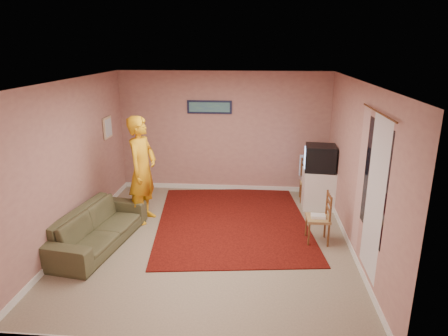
# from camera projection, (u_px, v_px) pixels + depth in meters

# --- Properties ---
(ground) EXTENTS (5.00, 5.00, 0.00)m
(ground) POSITION_uv_depth(u_px,v_px,m) (211.00, 241.00, 6.60)
(ground) COLOR gray
(ground) RESTS_ON ground
(wall_back) EXTENTS (4.50, 0.02, 2.60)m
(wall_back) POSITION_uv_depth(u_px,v_px,m) (224.00, 133.00, 8.60)
(wall_back) COLOR tan
(wall_back) RESTS_ON ground
(wall_front) EXTENTS (4.50, 0.02, 2.60)m
(wall_front) POSITION_uv_depth(u_px,v_px,m) (179.00, 241.00, 3.84)
(wall_front) COLOR tan
(wall_front) RESTS_ON ground
(wall_left) EXTENTS (0.02, 5.00, 2.60)m
(wall_left) POSITION_uv_depth(u_px,v_px,m) (71.00, 163.00, 6.40)
(wall_left) COLOR tan
(wall_left) RESTS_ON ground
(wall_right) EXTENTS (0.02, 5.00, 2.60)m
(wall_right) POSITION_uv_depth(u_px,v_px,m) (357.00, 170.00, 6.03)
(wall_right) COLOR tan
(wall_right) RESTS_ON ground
(ceiling) EXTENTS (4.50, 5.00, 0.02)m
(ceiling) POSITION_uv_depth(u_px,v_px,m) (209.00, 81.00, 5.83)
(ceiling) COLOR white
(ceiling) RESTS_ON wall_back
(baseboard_back) EXTENTS (4.50, 0.02, 0.10)m
(baseboard_back) POSITION_uv_depth(u_px,v_px,m) (224.00, 187.00, 8.96)
(baseboard_back) COLOR white
(baseboard_back) RESTS_ON ground
(baseboard_left) EXTENTS (0.02, 5.00, 0.10)m
(baseboard_left) POSITION_uv_depth(u_px,v_px,m) (80.00, 233.00, 6.77)
(baseboard_left) COLOR white
(baseboard_left) RESTS_ON ground
(baseboard_right) EXTENTS (0.02, 5.00, 0.10)m
(baseboard_right) POSITION_uv_depth(u_px,v_px,m) (349.00, 244.00, 6.40)
(baseboard_right) COLOR white
(baseboard_right) RESTS_ON ground
(window) EXTENTS (0.01, 1.10, 1.50)m
(window) POSITION_uv_depth(u_px,v_px,m) (374.00, 180.00, 5.13)
(window) COLOR black
(window) RESTS_ON wall_right
(curtain_sheer) EXTENTS (0.01, 0.75, 2.10)m
(curtain_sheer) POSITION_uv_depth(u_px,v_px,m) (375.00, 198.00, 5.05)
(curtain_sheer) COLOR silver
(curtain_sheer) RESTS_ON wall_right
(curtain_floral) EXTENTS (0.01, 0.35, 2.10)m
(curtain_floral) POSITION_uv_depth(u_px,v_px,m) (360.00, 180.00, 5.72)
(curtain_floral) COLOR beige
(curtain_floral) RESTS_ON wall_right
(curtain_rod) EXTENTS (0.02, 1.40, 0.02)m
(curtain_rod) POSITION_uv_depth(u_px,v_px,m) (379.00, 112.00, 4.88)
(curtain_rod) COLOR brown
(curtain_rod) RESTS_ON wall_right
(picture_back) EXTENTS (0.95, 0.04, 0.28)m
(picture_back) POSITION_uv_depth(u_px,v_px,m) (209.00, 107.00, 8.43)
(picture_back) COLOR #131834
(picture_back) RESTS_ON wall_back
(picture_left) EXTENTS (0.04, 0.38, 0.42)m
(picture_left) POSITION_uv_depth(u_px,v_px,m) (108.00, 128.00, 7.85)
(picture_left) COLOR beige
(picture_left) RESTS_ON wall_left
(area_rug) EXTENTS (3.06, 3.64, 0.02)m
(area_rug) POSITION_uv_depth(u_px,v_px,m) (232.00, 221.00, 7.33)
(area_rug) COLOR black
(area_rug) RESTS_ON ground
(tv_cabinet) EXTENTS (0.60, 0.55, 0.77)m
(tv_cabinet) POSITION_uv_depth(u_px,v_px,m) (318.00, 189.00, 7.90)
(tv_cabinet) COLOR white
(tv_cabinet) RESTS_ON ground
(crt_tv) EXTENTS (0.63, 0.57, 0.50)m
(crt_tv) POSITION_uv_depth(u_px,v_px,m) (320.00, 158.00, 7.71)
(crt_tv) COLOR black
(crt_tv) RESTS_ON tv_cabinet
(chair_a) EXTENTS (0.41, 0.39, 0.48)m
(chair_a) POSITION_uv_depth(u_px,v_px,m) (310.00, 176.00, 8.17)
(chair_a) COLOR #A38D4F
(chair_a) RESTS_ON ground
(dvd_player) EXTENTS (0.44, 0.37, 0.06)m
(dvd_player) POSITION_uv_depth(u_px,v_px,m) (310.00, 179.00, 8.19)
(dvd_player) COLOR #B6B6BB
(dvd_player) RESTS_ON chair_a
(blue_throw) EXTENTS (0.42, 0.05, 0.44)m
(blue_throw) POSITION_uv_depth(u_px,v_px,m) (309.00, 165.00, 8.30)
(blue_throw) COLOR #859FDA
(blue_throw) RESTS_ON chair_a
(chair_b) EXTENTS (0.37, 0.39, 0.46)m
(chair_b) POSITION_uv_depth(u_px,v_px,m) (318.00, 213.00, 6.44)
(chair_b) COLOR #A38D4F
(chair_b) RESTS_ON ground
(game_console) EXTENTS (0.23, 0.17, 0.05)m
(game_console) POSITION_uv_depth(u_px,v_px,m) (318.00, 216.00, 6.46)
(game_console) COLOR white
(game_console) RESTS_ON chair_b
(sofa) EXTENTS (1.09, 2.13, 0.60)m
(sofa) POSITION_uv_depth(u_px,v_px,m) (98.00, 227.00, 6.42)
(sofa) COLOR #4C482E
(sofa) RESTS_ON ground
(person) EXTENTS (0.60, 0.79, 1.94)m
(person) POSITION_uv_depth(u_px,v_px,m) (142.00, 170.00, 7.13)
(person) COLOR orange
(person) RESTS_ON ground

